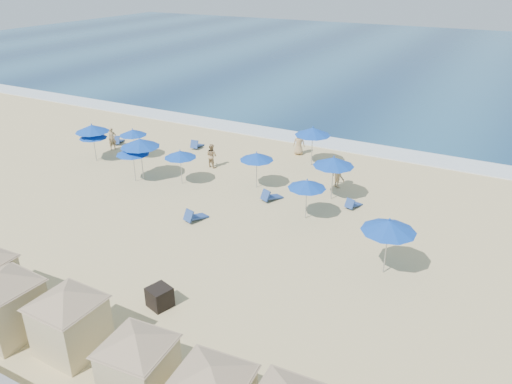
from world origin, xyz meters
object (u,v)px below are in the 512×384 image
beachgoer_0 (112,139)px  umbrella_1 (93,135)px  umbrella_9 (334,162)px  umbrella_7 (307,184)px  umbrella_5 (180,154)px  umbrella_10 (389,226)px  cabana_3 (138,356)px  cabana_2 (68,313)px  umbrella_3 (140,143)px  umbrella_2 (133,132)px  beachgoer_1 (212,156)px  umbrella_4 (133,151)px  cabana_1 (4,295)px  umbrella_0 (92,128)px  beachgoer_3 (299,143)px  trash_bin (160,297)px  umbrella_6 (257,156)px  beachgoer_2 (338,175)px

beachgoer_0 → umbrella_1: bearing=-139.5°
umbrella_9 → umbrella_7: bearing=-96.9°
umbrella_5 → umbrella_9: 9.07m
umbrella_7 → umbrella_10: bearing=-31.6°
cabana_3 → umbrella_1: bearing=138.3°
cabana_2 → umbrella_3: size_ratio=1.58×
umbrella_9 → umbrella_2: bearing=-179.2°
umbrella_2 → umbrella_5: 5.84m
cabana_3 → umbrella_9: 16.17m
umbrella_5 → beachgoer_1: (0.11, 3.16, -1.11)m
beachgoer_1 → cabana_3: bearing=127.4°
umbrella_4 → cabana_1: bearing=-67.6°
cabana_2 → umbrella_9: (3.55, 15.76, 0.72)m
cabana_1 → umbrella_5: cabana_1 is taller
umbrella_5 → beachgoer_1: umbrella_5 is taller
cabana_2 → cabana_1: bearing=-170.9°
cabana_1 → umbrella_3: size_ratio=1.64×
cabana_1 → umbrella_0: (-10.16, 14.44, 0.61)m
umbrella_1 → beachgoer_1: bearing=20.5°
cabana_2 → umbrella_1: cabana_2 is taller
cabana_3 → beachgoer_0: 23.36m
cabana_3 → umbrella_5: size_ratio=1.85×
cabana_1 → beachgoer_3: (1.62, 21.94, -0.79)m
trash_bin → beachgoer_1: (-6.23, 13.30, 0.38)m
cabana_3 → beachgoer_1: 19.04m
umbrella_9 → umbrella_10: bearing=-52.1°
cabana_1 → umbrella_4: size_ratio=1.97×
umbrella_5 → umbrella_7: 8.45m
umbrella_0 → umbrella_3: umbrella_3 is taller
cabana_1 → cabana_3: (6.00, 0.03, -0.14)m
umbrella_3 → beachgoer_1: 4.84m
umbrella_2 → umbrella_9: umbrella_9 is taller
umbrella_5 → beachgoer_1: bearing=87.9°
umbrella_9 → cabana_2: bearing=-102.7°
umbrella_1 → umbrella_5: 7.41m
umbrella_1 → umbrella_10: (20.81, -4.04, 0.48)m
trash_bin → umbrella_0: (-13.93, 10.67, 1.80)m
cabana_3 → umbrella_3: bearing=129.8°
cabana_1 → umbrella_5: (-2.57, 13.91, 0.29)m
umbrella_10 → umbrella_6: bearing=149.7°
cabana_2 → umbrella_4: bearing=122.7°
beachgoer_2 → umbrella_4: bearing=51.9°
umbrella_5 → umbrella_10: (13.41, -3.68, 0.40)m
trash_bin → umbrella_2: 17.04m
umbrella_2 → beachgoer_1: bearing=11.1°
cabana_1 → umbrella_9: cabana_1 is taller
umbrella_4 → umbrella_0: bearing=161.9°
beachgoer_1 → cabana_2: bearing=118.0°
cabana_2 → umbrella_10: cabana_2 is taller
umbrella_0 → beachgoer_0: (-0.38, 2.08, -1.41)m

